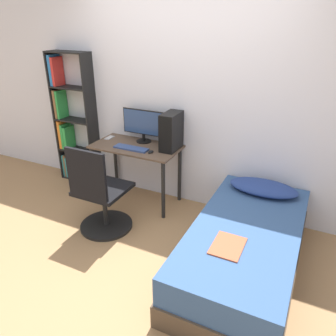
% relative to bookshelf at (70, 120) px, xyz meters
% --- Properties ---
extents(ground_plane, '(14.00, 14.00, 0.00)m').
position_rel_bookshelf_xyz_m(ground_plane, '(1.63, -1.29, -0.85)').
color(ground_plane, '#9E754C').
extents(wall_back, '(8.00, 0.05, 2.50)m').
position_rel_bookshelf_xyz_m(wall_back, '(1.63, 0.14, 0.40)').
color(wall_back, silver).
rests_on(wall_back, ground_plane).
extents(desk, '(1.05, 0.55, 0.73)m').
position_rel_bookshelf_xyz_m(desk, '(1.13, -0.16, -0.24)').
color(desk, brown).
rests_on(desk, ground_plane).
extents(bookshelf, '(0.58, 0.22, 1.74)m').
position_rel_bookshelf_xyz_m(bookshelf, '(0.00, 0.00, 0.00)').
color(bookshelf, black).
rests_on(bookshelf, ground_plane).
extents(office_chair, '(0.57, 0.57, 1.00)m').
position_rel_bookshelf_xyz_m(office_chair, '(1.12, -0.89, -0.47)').
color(office_chair, black).
rests_on(office_chair, ground_plane).
extents(bed, '(0.92, 1.88, 0.47)m').
position_rel_bookshelf_xyz_m(bed, '(2.65, -0.83, -0.62)').
color(bed, '#4C3D2D').
rests_on(bed, ground_plane).
extents(pillow, '(0.70, 0.36, 0.11)m').
position_rel_bookshelf_xyz_m(pillow, '(2.65, -0.15, -0.33)').
color(pillow, navy).
rests_on(pillow, bed).
extents(magazine, '(0.24, 0.32, 0.01)m').
position_rel_bookshelf_xyz_m(magazine, '(2.58, -1.17, -0.38)').
color(magazine, '#B24C2D').
rests_on(magazine, bed).
extents(monitor, '(0.55, 0.18, 0.40)m').
position_rel_bookshelf_xyz_m(monitor, '(1.14, 0.01, 0.10)').
color(monitor, black).
rests_on(monitor, desk).
extents(keyboard, '(0.42, 0.12, 0.02)m').
position_rel_bookshelf_xyz_m(keyboard, '(1.14, -0.27, -0.11)').
color(keyboard, '#33477A').
rests_on(keyboard, desk).
extents(pc_tower, '(0.17, 0.32, 0.43)m').
position_rel_bookshelf_xyz_m(pc_tower, '(1.55, -0.07, 0.09)').
color(pc_tower, black).
rests_on(pc_tower, desk).
extents(mouse, '(0.06, 0.09, 0.02)m').
position_rel_bookshelf_xyz_m(mouse, '(1.39, -0.27, -0.11)').
color(mouse, black).
rests_on(mouse, desk).
extents(phone, '(0.07, 0.14, 0.01)m').
position_rel_bookshelf_xyz_m(phone, '(0.69, -0.07, -0.12)').
color(phone, '#B7B7BC').
rests_on(phone, desk).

